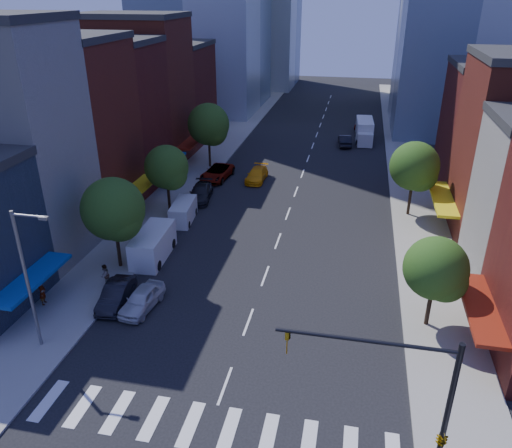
{
  "coord_description": "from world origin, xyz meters",
  "views": [
    {
      "loc": [
        6.01,
        -20.48,
        20.03
      ],
      "look_at": [
        -0.45,
        10.67,
        5.0
      ],
      "focal_mm": 35.0,
      "sensor_mm": 36.0,
      "label": 1
    }
  ],
  "objects": [
    {
      "name": "ground",
      "position": [
        0.0,
        0.0,
        0.0
      ],
      "size": [
        220.0,
        220.0,
        0.0
      ],
      "primitive_type": "plane",
      "color": "black",
      "rests_on": "ground"
    },
    {
      "name": "sidewalk_left",
      "position": [
        -12.5,
        40.0,
        0.07
      ],
      "size": [
        5.0,
        120.0,
        0.15
      ],
      "primitive_type": "cube",
      "color": "gray",
      "rests_on": "ground"
    },
    {
      "name": "sidewalk_right",
      "position": [
        12.5,
        40.0,
        0.07
      ],
      "size": [
        5.0,
        120.0,
        0.15
      ],
      "primitive_type": "cube",
      "color": "gray",
      "rests_on": "ground"
    },
    {
      "name": "crosswalk",
      "position": [
        0.0,
        -3.0,
        0.01
      ],
      "size": [
        19.0,
        3.0,
        0.01
      ],
      "primitive_type": "cube",
      "color": "silver",
      "rests_on": "ground"
    },
    {
      "name": "bldg_left_2",
      "position": [
        -21.0,
        20.5,
        8.0
      ],
      "size": [
        12.0,
        9.0,
        16.0
      ],
      "primitive_type": "cube",
      "color": "maroon",
      "rests_on": "ground"
    },
    {
      "name": "bldg_left_3",
      "position": [
        -21.0,
        29.0,
        7.5
      ],
      "size": [
        12.0,
        8.0,
        15.0
      ],
      "primitive_type": "cube",
      "color": "#571715",
      "rests_on": "ground"
    },
    {
      "name": "bldg_left_4",
      "position": [
        -21.0,
        37.5,
        8.5
      ],
      "size": [
        12.0,
        9.0,
        17.0
      ],
      "primitive_type": "cube",
      "color": "maroon",
      "rests_on": "ground"
    },
    {
      "name": "bldg_left_5",
      "position": [
        -21.0,
        47.0,
        6.5
      ],
      "size": [
        12.0,
        10.0,
        13.0
      ],
      "primitive_type": "cube",
      "color": "#571715",
      "rests_on": "ground"
    },
    {
      "name": "bldg_right_3",
      "position": [
        21.0,
        34.0,
        6.5
      ],
      "size": [
        12.0,
        10.0,
        13.0
      ],
      "primitive_type": "cube",
      "color": "#571715",
      "rests_on": "ground"
    },
    {
      "name": "traffic_signal",
      "position": [
        9.94,
        -4.5,
        4.16
      ],
      "size": [
        7.24,
        2.24,
        8.0
      ],
      "color": "black",
      "rests_on": "sidewalk_right"
    },
    {
      "name": "streetlight",
      "position": [
        -11.81,
        1.0,
        5.28
      ],
      "size": [
        2.25,
        0.25,
        9.0
      ],
      "color": "slate",
      "rests_on": "sidewalk_left"
    },
    {
      "name": "tree_left_near",
      "position": [
        -11.35,
        10.92,
        4.87
      ],
      "size": [
        4.8,
        4.8,
        7.3
      ],
      "color": "black",
      "rests_on": "sidewalk_left"
    },
    {
      "name": "tree_left_mid",
      "position": [
        -11.35,
        21.92,
        4.53
      ],
      "size": [
        4.2,
        4.2,
        6.65
      ],
      "color": "black",
      "rests_on": "sidewalk_left"
    },
    {
      "name": "tree_left_far",
      "position": [
        -11.35,
        35.92,
        5.2
      ],
      "size": [
        5.0,
        5.0,
        7.75
      ],
      "color": "black",
      "rests_on": "sidewalk_left"
    },
    {
      "name": "tree_right_near",
      "position": [
        11.65,
        7.92,
        4.19
      ],
      "size": [
        4.0,
        4.0,
        6.2
      ],
      "color": "black",
      "rests_on": "sidewalk_right"
    },
    {
      "name": "tree_right_far",
      "position": [
        11.65,
        25.92,
        4.86
      ],
      "size": [
        4.6,
        4.6,
        7.2
      ],
      "color": "black",
      "rests_on": "sidewalk_right"
    },
    {
      "name": "parked_car_front",
      "position": [
        -7.5,
        6.07,
        0.74
      ],
      "size": [
        2.21,
        4.5,
        1.48
      ],
      "primitive_type": "imported",
      "rotation": [
        0.0,
        0.0,
        -0.11
      ],
      "color": "#BABABF",
      "rests_on": "ground"
    },
    {
      "name": "parked_car_second",
      "position": [
        -9.5,
        6.24,
        0.74
      ],
      "size": [
        2.0,
        4.6,
        1.47
      ],
      "primitive_type": "imported",
      "rotation": [
        0.0,
        0.0,
        0.1
      ],
      "color": "black",
      "rests_on": "ground"
    },
    {
      "name": "parked_car_third",
      "position": [
        -9.5,
        32.1,
        0.79
      ],
      "size": [
        3.18,
        5.9,
        1.57
      ],
      "primitive_type": "imported",
      "rotation": [
        0.0,
        0.0,
        -0.1
      ],
      "color": "#999999",
      "rests_on": "ground"
    },
    {
      "name": "parked_car_rear",
      "position": [
        -9.5,
        25.78,
        0.76
      ],
      "size": [
        2.78,
        5.44,
        1.51
      ],
      "primitive_type": "imported",
      "rotation": [
        0.0,
        0.0,
        0.13
      ],
      "color": "black",
      "rests_on": "ground"
    },
    {
      "name": "cargo_van_near",
      "position": [
        -9.49,
        12.86,
        1.17
      ],
      "size": [
        2.51,
        5.65,
        2.36
      ],
      "rotation": [
        0.0,
        0.0,
        0.05
      ],
      "color": "white",
      "rests_on": "ground"
    },
    {
      "name": "cargo_van_far",
      "position": [
        -9.49,
        20.27,
        0.93
      ],
      "size": [
        2.22,
        4.59,
        1.89
      ],
      "rotation": [
        0.0,
        0.0,
        0.1
      ],
      "color": "silver",
      "rests_on": "ground"
    },
    {
      "name": "taxi",
      "position": [
        -4.89,
        32.57,
        0.71
      ],
      "size": [
        2.11,
        4.93,
        1.42
      ],
      "primitive_type": "imported",
      "rotation": [
        0.0,
        0.0,
        -0.03
      ],
      "color": "#FFAB0D",
      "rests_on": "ground"
    },
    {
      "name": "traffic_car_oncoming",
      "position": [
        4.36,
        48.91,
        0.77
      ],
      "size": [
        2.15,
        4.82,
        1.54
      ],
      "primitive_type": "imported",
      "rotation": [
        0.0,
        0.0,
        3.26
      ],
      "color": "black",
      "rests_on": "ground"
    },
    {
      "name": "traffic_car_far",
      "position": [
        6.55,
        59.16,
        0.79
      ],
      "size": [
        2.43,
        4.83,
        1.58
      ],
      "primitive_type": "imported",
      "rotation": [
        0.0,
        0.0,
        3.02
      ],
      "color": "#999999",
      "rests_on": "ground"
    },
    {
      "name": "box_truck",
      "position": [
        6.98,
        51.9,
        1.42
      ],
      "size": [
        2.62,
        7.56,
        3.0
      ],
      "rotation": [
        0.0,
        0.0,
        0.05
      ],
      "color": "silver",
      "rests_on": "ground"
    },
    {
      "name": "pedestrian_near",
      "position": [
        -14.35,
        4.99,
        1.04
      ],
      "size": [
        0.57,
        0.73,
        1.79
      ],
      "primitive_type": "imported",
      "rotation": [
        0.0,
        0.0,
        1.81
      ],
      "color": "#999999",
      "rests_on": "sidewalk_left"
    },
    {
      "name": "pedestrian_far",
      "position": [
        -11.27,
        8.1,
        0.99
      ],
      "size": [
        0.76,
        0.91,
        1.69
      ],
      "primitive_type": "imported",
      "rotation": [
        0.0,
        0.0,
        -1.73
      ],
      "color": "#999999",
      "rests_on": "sidewalk_left"
    }
  ]
}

